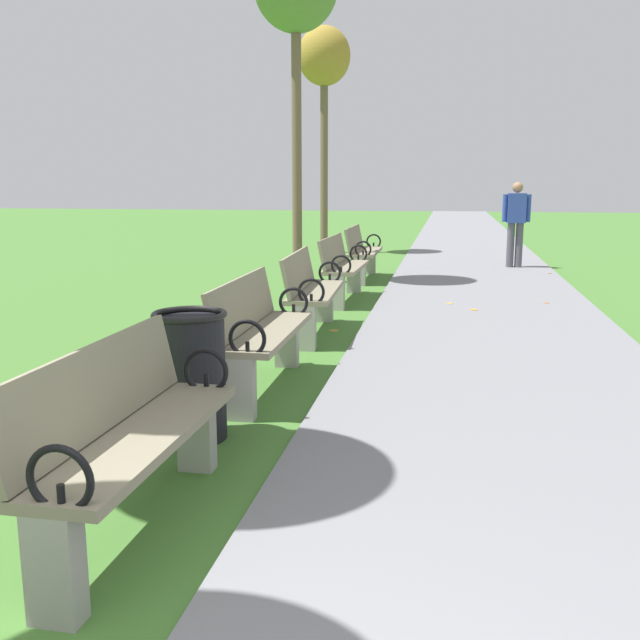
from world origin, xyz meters
TOP-DOWN VIEW (x-y plane):
  - paved_walkway at (1.45, 18.00)m, footprint 2.90×44.00m
  - park_bench_2 at (-0.50, 2.09)m, footprint 0.49×1.61m
  - park_bench_3 at (-0.50, 4.46)m, footprint 0.48×1.60m
  - park_bench_4 at (-0.50, 6.58)m, footprint 0.55×1.62m
  - park_bench_5 at (-0.50, 8.86)m, footprint 0.50×1.61m
  - park_bench_6 at (-0.50, 11.10)m, footprint 0.48×1.60m
  - tree_4 at (-1.95, 15.56)m, footprint 1.18×1.18m
  - pedestrian_walking at (2.20, 13.26)m, footprint 0.53×0.23m
  - trash_bin at (-0.65, 3.32)m, footprint 0.48×0.48m
  - scattered_leaves at (0.49, 5.05)m, footprint 5.08×14.09m

SIDE VIEW (x-z plane):
  - paved_walkway at x=1.45m, z-range 0.00..0.02m
  - scattered_leaves at x=0.49m, z-range 0.00..0.03m
  - trash_bin at x=-0.65m, z-range 0.00..0.84m
  - park_bench_2 at x=-0.50m, z-range 0.04..0.93m
  - park_bench_3 at x=-0.50m, z-range 0.04..0.93m
  - park_bench_4 at x=-0.50m, z-range 0.04..0.93m
  - park_bench_5 at x=-0.50m, z-range 0.04..0.93m
  - park_bench_6 at x=-0.50m, z-range 0.04..0.93m
  - pedestrian_walking at x=2.20m, z-range 0.12..1.74m
  - tree_4 at x=-1.95m, z-range 1.73..6.79m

